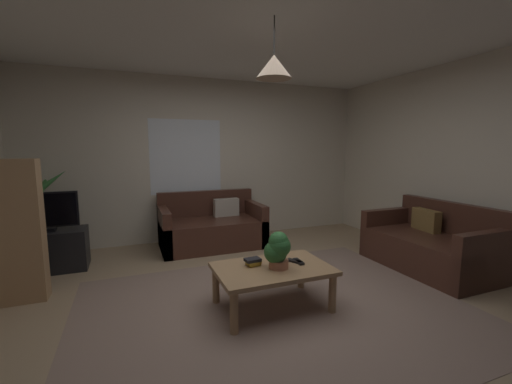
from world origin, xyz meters
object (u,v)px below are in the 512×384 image
(couch_right_side, at_px, (430,247))
(tv, at_px, (43,212))
(coffee_table, at_px, (272,273))
(potted_plant_on_table, at_px, (278,249))
(potted_palm_corner, at_px, (40,222))
(remote_on_table_0, at_px, (295,261))
(pendant_lamp, at_px, (274,67))
(book_on_table_1, at_px, (254,262))
(book_on_table_2, at_px, (253,260))
(remote_on_table_1, at_px, (299,261))
(couch_under_window, at_px, (212,229))
(tv_stand, at_px, (47,251))
(book_on_table_0, at_px, (253,264))

(couch_right_side, relative_size, tv, 1.95)
(coffee_table, distance_m, potted_plant_on_table, 0.25)
(coffee_table, bearing_deg, potted_palm_corner, 134.81)
(remote_on_table_0, height_order, pendant_lamp, pendant_lamp)
(book_on_table_1, xyz_separation_m, book_on_table_2, (-0.01, 0.01, 0.02))
(book_on_table_2, height_order, potted_palm_corner, potted_palm_corner)
(book_on_table_1, distance_m, potted_palm_corner, 3.15)
(book_on_table_2, xyz_separation_m, remote_on_table_1, (0.44, -0.09, -0.04))
(coffee_table, xyz_separation_m, book_on_table_1, (-0.15, 0.09, 0.09))
(couch_right_side, bearing_deg, couch_under_window, -129.70)
(couch_under_window, distance_m, tv_stand, 2.15)
(remote_on_table_0, bearing_deg, pendant_lamp, -23.04)
(couch_right_side, distance_m, remote_on_table_0, 2.02)
(book_on_table_0, distance_m, potted_palm_corner, 3.14)
(tv_stand, height_order, tv, tv)
(remote_on_table_1, height_order, tv_stand, tv_stand)
(couch_under_window, relative_size, pendant_lamp, 2.97)
(book_on_table_2, height_order, potted_plant_on_table, potted_plant_on_table)
(couch_under_window, relative_size, couch_right_side, 1.03)
(couch_under_window, bearing_deg, remote_on_table_1, -81.02)
(couch_under_window, bearing_deg, coffee_table, -88.50)
(couch_under_window, height_order, tv_stand, couch_under_window)
(couch_under_window, distance_m, book_on_table_1, 2.04)
(book_on_table_1, xyz_separation_m, remote_on_table_0, (0.40, -0.06, -0.02))
(book_on_table_1, bearing_deg, remote_on_table_0, -8.85)
(book_on_table_0, bearing_deg, pendant_lamp, -34.60)
(coffee_table, xyz_separation_m, tv_stand, (-2.19, 1.87, -0.09))
(book_on_table_0, height_order, potted_plant_on_table, potted_plant_on_table)
(remote_on_table_0, height_order, remote_on_table_1, same)
(remote_on_table_0, xyz_separation_m, tv, (-2.43, 1.82, 0.33))
(coffee_table, height_order, potted_plant_on_table, potted_plant_on_table)
(coffee_table, xyz_separation_m, book_on_table_0, (-0.15, 0.11, 0.07))
(book_on_table_0, distance_m, pendant_lamp, 1.79)
(book_on_table_2, xyz_separation_m, remote_on_table_0, (0.41, -0.07, -0.04))
(potted_palm_corner, bearing_deg, remote_on_table_1, -41.89)
(tv_stand, bearing_deg, tv, -90.00)
(remote_on_table_0, bearing_deg, coffee_table, -23.04)
(book_on_table_2, relative_size, potted_palm_corner, 0.12)
(book_on_table_1, height_order, remote_on_table_1, book_on_table_1)
(book_on_table_0, height_order, remote_on_table_0, same)
(couch_right_side, xyz_separation_m, tv_stand, (-4.44, 1.67, -0.02))
(couch_under_window, height_order, coffee_table, couch_under_window)
(remote_on_table_0, relative_size, tv_stand, 0.18)
(coffee_table, xyz_separation_m, potted_palm_corner, (-2.34, 2.36, 0.17))
(remote_on_table_0, distance_m, remote_on_table_1, 0.04)
(couch_right_side, xyz_separation_m, tv, (-4.44, 1.64, 0.47))
(book_on_table_1, height_order, pendant_lamp, pendant_lamp)
(book_on_table_1, bearing_deg, couch_under_window, 87.21)
(couch_under_window, xyz_separation_m, book_on_table_2, (-0.11, -2.03, 0.18))
(remote_on_table_1, xyz_separation_m, tv, (-2.46, 1.84, 0.33))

